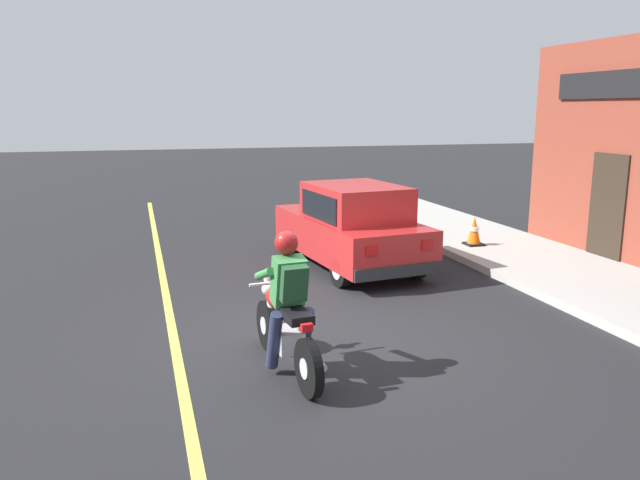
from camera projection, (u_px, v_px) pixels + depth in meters
name	position (u px, v px, depth m)	size (l,w,h in m)	color
ground_plane	(318.00, 337.00, 8.10)	(80.00, 80.00, 0.00)	black
sidewalk_curb	(521.00, 256.00, 12.30)	(2.60, 22.00, 0.14)	#ADAAA3
lane_stripe	(164.00, 286.00, 10.42)	(0.12, 19.80, 0.01)	#D1C64C
motorcycle_with_rider	(287.00, 314.00, 6.91)	(0.61, 2.02, 1.62)	black
car_hatchback	(351.00, 227.00, 11.54)	(2.05, 3.94, 1.57)	black
traffic_cone	(474.00, 231.00, 12.89)	(0.36, 0.36, 0.60)	black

